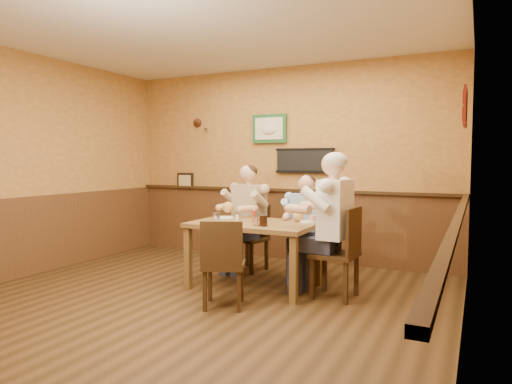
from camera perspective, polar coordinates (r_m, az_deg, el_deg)
room at (r=4.58m, az=-6.48°, el=6.86°), size 5.02×5.03×2.81m
dining_table at (r=5.22m, az=-0.25°, el=-4.79°), size 1.40×0.90×0.75m
chair_back_left at (r=6.04m, az=-0.86°, el=-5.71°), size 0.47×0.47×0.88m
chair_back_right at (r=5.74m, az=6.35°, el=-6.62°), size 0.40×0.40×0.80m
chair_right_end at (r=4.93m, az=9.84°, el=-7.45°), size 0.47×0.47×0.97m
chair_near_side at (r=4.58m, az=-4.05°, el=-8.83°), size 0.53×0.53×0.88m
diner_tan_shirt at (r=6.01m, az=-0.86°, el=-3.95°), size 0.68×0.68×1.25m
diner_blue_polo at (r=5.71m, az=6.36°, el=-4.92°), size 0.57×0.57×1.15m
diner_white_elder at (r=4.89m, az=9.86°, el=-5.07°), size 0.67×0.67×1.38m
water_glass_left at (r=5.15m, az=-4.97°, el=-3.24°), size 0.10×0.10×0.12m
water_glass_mid at (r=4.95m, az=0.08°, el=-3.59°), size 0.09×0.09×0.11m
cola_tumbler at (r=4.89m, az=0.93°, el=-3.62°), size 0.11×0.11×0.11m
hot_sauce_bottle at (r=5.14m, az=-0.25°, el=-2.99°), size 0.05×0.05×0.16m
salt_shaker at (r=5.24m, az=-2.37°, el=-3.28°), size 0.04×0.04×0.08m
pepper_shaker at (r=5.27m, az=-2.37°, el=-3.22°), size 0.04×0.04×0.09m
plate_far_left at (r=5.58m, az=-4.04°, el=-3.20°), size 0.30×0.30×0.02m
plate_far_right at (r=5.23m, az=6.63°, el=-3.72°), size 0.23×0.23×0.01m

